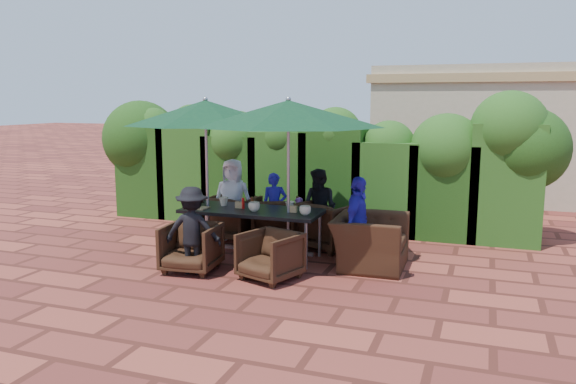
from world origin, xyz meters
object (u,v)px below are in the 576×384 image
(chair_far_mid, at_px, (276,217))
(chair_far_right, at_px, (327,223))
(umbrella_left, at_px, (206,113))
(chair_end_right, at_px, (370,233))
(umbrella_right, at_px, (288,114))
(chair_near_left, at_px, (191,245))
(chair_near_right, at_px, (270,253))
(chair_far_left, at_px, (232,215))
(dining_table, at_px, (252,214))

(chair_far_mid, xyz_separation_m, chair_far_right, (0.97, -0.20, 0.02))
(umbrella_left, distance_m, chair_end_right, 3.10)
(chair_end_right, bearing_deg, umbrella_right, 94.84)
(umbrella_right, relative_size, chair_near_left, 3.77)
(umbrella_left, distance_m, chair_near_right, 2.53)
(umbrella_right, distance_m, chair_far_mid, 2.20)
(chair_near_right, bearing_deg, chair_far_left, 147.53)
(umbrella_right, bearing_deg, chair_far_mid, 119.34)
(chair_far_mid, height_order, chair_near_right, chair_far_mid)
(dining_table, bearing_deg, chair_near_right, -55.27)
(chair_far_right, height_order, chair_end_right, chair_end_right)
(umbrella_right, xyz_separation_m, chair_near_left, (-1.13, -0.94, -1.84))
(dining_table, distance_m, chair_near_left, 1.16)
(dining_table, height_order, chair_end_right, chair_end_right)
(umbrella_left, distance_m, chair_far_mid, 2.22)
(chair_far_right, bearing_deg, chair_near_right, 101.64)
(umbrella_left, xyz_separation_m, chair_far_right, (1.73, 0.86, -1.78))
(umbrella_right, relative_size, chair_near_right, 3.94)
(chair_far_mid, height_order, chair_near_left, chair_far_mid)
(dining_table, distance_m, chair_far_mid, 1.08)
(umbrella_right, height_order, chair_far_right, umbrella_right)
(chair_near_left, bearing_deg, chair_end_right, 19.11)
(umbrella_left, bearing_deg, chair_far_left, 91.37)
(chair_near_left, relative_size, chair_end_right, 0.66)
(umbrella_left, height_order, chair_far_left, umbrella_left)
(chair_far_left, xyz_separation_m, chair_far_mid, (0.78, 0.13, -0.01))
(chair_far_left, bearing_deg, chair_near_right, 132.44)
(chair_far_right, bearing_deg, chair_near_left, 71.91)
(chair_end_right, bearing_deg, chair_near_right, 130.72)
(umbrella_right, height_order, chair_far_mid, umbrella_right)
(chair_far_right, height_order, chair_near_right, chair_far_right)
(chair_far_left, relative_size, chair_far_right, 0.98)
(chair_near_left, height_order, chair_near_right, chair_near_left)
(umbrella_right, xyz_separation_m, chair_near_right, (0.06, -0.91, -1.85))
(chair_far_right, relative_size, chair_near_right, 1.19)
(umbrella_left, height_order, chair_far_mid, umbrella_left)
(chair_far_right, bearing_deg, chair_far_left, 18.65)
(dining_table, xyz_separation_m, chair_far_mid, (-0.01, 1.05, -0.26))
(umbrella_left, bearing_deg, chair_far_mid, 54.53)
(chair_far_right, distance_m, chair_near_right, 1.83)
(dining_table, xyz_separation_m, umbrella_left, (-0.77, -0.01, 1.54))
(chair_near_left, bearing_deg, chair_near_right, -4.18)
(umbrella_right, distance_m, chair_far_left, 2.47)
(dining_table, height_order, umbrella_right, umbrella_right)
(umbrella_left, bearing_deg, chair_end_right, 2.07)
(dining_table, height_order, chair_near_left, chair_near_left)
(umbrella_left, xyz_separation_m, chair_near_right, (1.43, -0.95, -1.85))
(umbrella_left, relative_size, chair_end_right, 2.18)
(chair_end_right, bearing_deg, chair_far_right, 47.00)
(chair_far_left, height_order, chair_far_mid, chair_far_left)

